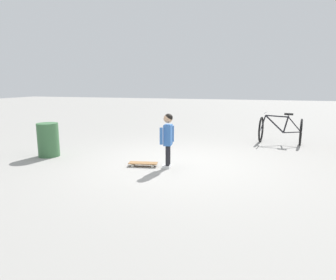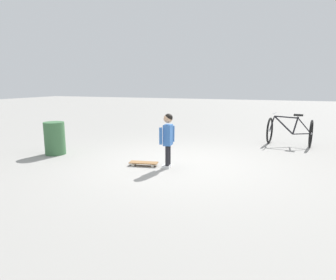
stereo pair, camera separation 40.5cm
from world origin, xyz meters
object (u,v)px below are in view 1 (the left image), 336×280
Objects in this scene: bicycle_near at (280,130)px; trash_bin at (48,140)px; child_person at (168,135)px; skateboard at (143,163)px.

bicycle_near is 1.55× the size of trash_bin.
trash_bin is (-2.85, 0.11, -0.28)m from child_person.
child_person is 1.78× the size of skateboard.
trash_bin is at bearing 177.78° from child_person.
trash_bin reaches higher than skateboard.
trash_bin is (-5.08, -3.05, -0.00)m from bicycle_near.
child_person is 0.78m from skateboard.
child_person is at bearing -125.35° from bicycle_near.
skateboard is 2.37m from trash_bin.
bicycle_near is (2.74, 3.21, 0.32)m from skateboard.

